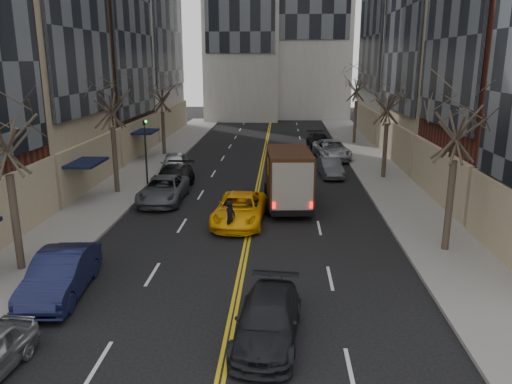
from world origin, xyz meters
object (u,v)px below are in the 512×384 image
ups_truck (288,178)px  observer_sedan (268,320)px  taxi (240,209)px  pedestrian (230,219)px

ups_truck → observer_sedan: (-0.73, -14.20, -1.04)m
taxi → pedestrian: size_ratio=2.93×
observer_sedan → taxi: 11.24m
ups_truck → taxi: ups_truck is taller
ups_truck → taxi: bearing=-133.1°
ups_truck → pedestrian: size_ratio=3.46×
taxi → pedestrian: pedestrian is taller
taxi → pedestrian: (-0.26, -2.21, 0.17)m
ups_truck → observer_sedan: size_ratio=1.34×
ups_truck → observer_sedan: ups_truck is taller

